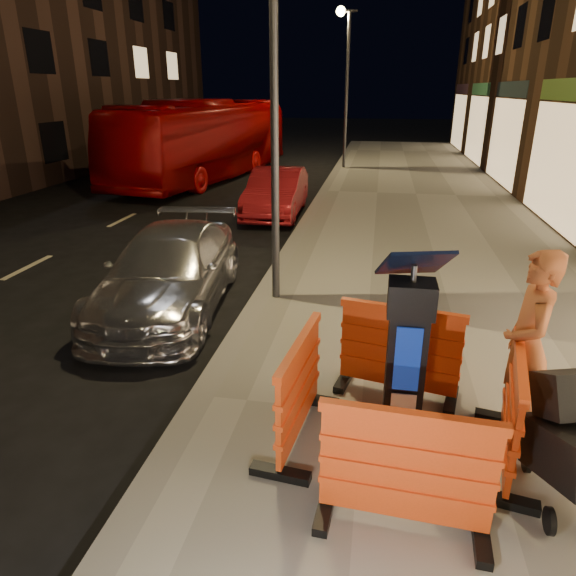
% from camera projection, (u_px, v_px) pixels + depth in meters
% --- Properties ---
extents(ground_plane, '(120.00, 120.00, 0.00)m').
position_uv_depth(ground_plane, '(202.00, 407.00, 5.73)').
color(ground_plane, black).
rests_on(ground_plane, ground).
extents(sidewalk, '(6.00, 60.00, 0.15)m').
position_uv_depth(sidewalk, '(483.00, 430.00, 5.22)').
color(sidewalk, gray).
rests_on(sidewalk, ground).
extents(kerb, '(0.30, 60.00, 0.15)m').
position_uv_depth(kerb, '(202.00, 401.00, 5.71)').
color(kerb, slate).
rests_on(kerb, ground).
extents(parking_kiosk, '(0.68, 0.68, 1.87)m').
position_uv_depth(parking_kiosk, '(406.00, 360.00, 4.52)').
color(parking_kiosk, black).
rests_on(parking_kiosk, sidewalk).
extents(barrier_front, '(1.38, 0.64, 1.05)m').
position_uv_depth(barrier_front, '(406.00, 472.00, 3.80)').
color(barrier_front, '#EC4916').
rests_on(barrier_front, sidewalk).
extents(barrier_back, '(1.43, 0.82, 1.05)m').
position_uv_depth(barrier_back, '(399.00, 351.00, 5.55)').
color(barrier_back, '#EC4916').
rests_on(barrier_back, sidewalk).
extents(barrier_kerbside, '(0.71, 1.40, 1.05)m').
position_uv_depth(barrier_kerbside, '(299.00, 390.00, 4.83)').
color(barrier_kerbside, '#EC4916').
rests_on(barrier_kerbside, sidewalk).
extents(barrier_bldgside, '(0.80, 1.42, 1.05)m').
position_uv_depth(barrier_bldgside, '(512.00, 411.00, 4.52)').
color(barrier_bldgside, '#EC4916').
rests_on(barrier_bldgside, sidewalk).
extents(car_silver, '(2.18, 4.44, 1.24)m').
position_uv_depth(car_silver, '(173.00, 307.00, 8.36)').
color(car_silver, '#BCBCC1').
rests_on(car_silver, ground).
extents(car_red, '(1.47, 3.90, 1.27)m').
position_uv_depth(car_red, '(277.00, 215.00, 14.44)').
color(car_red, maroon).
rests_on(car_red, ground).
extents(bus_doubledecker, '(4.11, 10.91, 2.97)m').
position_uv_depth(bus_doubledecker, '(208.00, 179.00, 20.16)').
color(bus_doubledecker, '#980304').
rests_on(bus_doubledecker, ground).
extents(man, '(0.49, 0.71, 1.88)m').
position_uv_depth(man, '(527.00, 346.00, 4.76)').
color(man, '#AD572E').
rests_on(man, sidewalk).
extents(stroller, '(0.77, 0.97, 1.06)m').
position_uv_depth(stroller, '(574.00, 447.00, 4.05)').
color(stroller, black).
rests_on(stroller, sidewalk).
extents(street_lamp_mid, '(0.12, 0.12, 6.00)m').
position_uv_depth(street_lamp_mid, '(274.00, 102.00, 7.30)').
color(street_lamp_mid, '#3F3F44').
rests_on(street_lamp_mid, sidewalk).
extents(street_lamp_far, '(0.12, 0.12, 6.00)m').
position_uv_depth(street_lamp_far, '(347.00, 93.00, 21.07)').
color(street_lamp_far, '#3F3F44').
rests_on(street_lamp_far, sidewalk).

